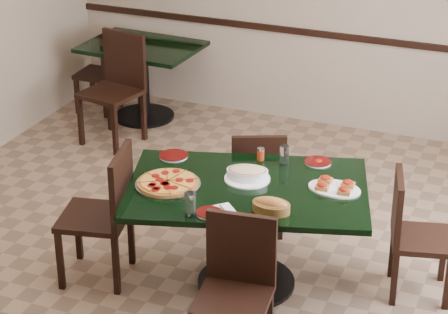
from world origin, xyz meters
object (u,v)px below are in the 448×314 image
at_px(back_table, 142,67).
at_px(chair_far, 258,177).
at_px(pepperoni_pizza, 168,183).
at_px(back_chair_left, 104,69).
at_px(main_table, 247,211).
at_px(back_chair_near, 117,81).
at_px(chair_left, 106,208).
at_px(chair_right, 411,229).
at_px(bread_basket, 271,206).
at_px(bruschetta_platter, 335,187).
at_px(lasagna_casserole, 247,173).
at_px(chair_near, 237,282).

bearing_deg(back_table, chair_far, -40.02).
height_order(chair_far, pepperoni_pizza, chair_far).
bearing_deg(back_chair_left, main_table, 43.91).
distance_m(back_chair_near, pepperoni_pizza, 2.50).
xyz_separation_m(chair_far, chair_left, (-0.73, -0.95, 0.07)).
relative_size(chair_right, bread_basket, 3.56).
height_order(chair_far, chair_left, chair_left).
bearing_deg(main_table, chair_left, -179.81).
bearing_deg(bread_basket, chair_far, 114.91).
xyz_separation_m(chair_far, back_chair_near, (-1.80, 1.15, 0.10)).
bearing_deg(main_table, back_chair_near, 120.44).
bearing_deg(back_table, chair_right, -31.11).
xyz_separation_m(chair_far, back_chair_left, (-2.26, 1.70, -0.02)).
height_order(chair_left, back_chair_near, back_chair_near).
relative_size(back_chair_left, bread_basket, 3.34).
bearing_deg(bruschetta_platter, chair_left, -158.09).
xyz_separation_m(main_table, chair_right, (1.03, 0.33, -0.09)).
height_order(back_chair_near, bruschetta_platter, back_chair_near).
bearing_deg(lasagna_casserole, bread_basket, -62.91).
height_order(main_table, chair_right, chair_right).
relative_size(back_chair_near, lasagna_casserole, 3.28).
bearing_deg(back_table, chair_left, -64.64).
bearing_deg(bruschetta_platter, chair_near, -105.38).
relative_size(back_table, lasagna_casserole, 3.64).
relative_size(chair_right, back_chair_left, 1.07).
bearing_deg(chair_far, back_chair_left, -60.61).
bearing_deg(chair_right, chair_left, 92.90).
relative_size(back_chair_left, bruschetta_platter, 2.19).
xyz_separation_m(chair_near, pepperoni_pizza, (-0.70, 0.54, 0.26)).
bearing_deg(lasagna_casserole, back_chair_near, 125.55).
relative_size(chair_right, pepperoni_pizza, 1.99).
distance_m(chair_near, bread_basket, 0.54).
bearing_deg(chair_near, chair_right, 44.94).
bearing_deg(pepperoni_pizza, bruschetta_platter, 18.87).
bearing_deg(chair_near, main_table, 99.26).
bearing_deg(chair_near, bruschetta_platter, 62.79).
distance_m(back_chair_near, bruschetta_platter, 3.01).
xyz_separation_m(chair_left, bruschetta_platter, (1.44, 0.45, 0.23)).
bearing_deg(bread_basket, pepperoni_pizza, 174.03).
bearing_deg(bread_basket, back_chair_near, 137.08).
height_order(chair_left, back_chair_left, chair_left).
xyz_separation_m(chair_right, pepperoni_pizza, (-1.51, -0.51, 0.29)).
bearing_deg(back_chair_near, back_chair_left, 141.05).
height_order(chair_far, bread_basket, bread_basket).
height_order(back_table, chair_far, chair_far).
bearing_deg(pepperoni_pizza, lasagna_casserole, 31.19).
bearing_deg(chair_far, back_table, -66.53).
relative_size(lasagna_casserole, bruschetta_platter, 0.84).
bearing_deg(chair_left, back_chair_near, -165.98).
distance_m(chair_near, bruschetta_platter, 0.98).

